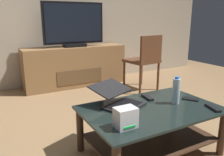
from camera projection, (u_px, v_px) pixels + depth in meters
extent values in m
plane|color=olive|center=(119.00, 143.00, 2.12)|extent=(7.68, 7.68, 0.00)
cube|color=black|center=(151.00, 109.00, 1.88)|extent=(1.10, 0.72, 0.02)
cube|color=#472D1E|center=(150.00, 137.00, 1.94)|extent=(0.97, 0.63, 0.01)
cylinder|color=#472D1E|center=(222.00, 133.00, 1.90)|extent=(0.06, 0.06, 0.38)
cylinder|color=#472D1E|center=(80.00, 130.00, 1.96)|extent=(0.06, 0.06, 0.38)
cylinder|color=#472D1E|center=(170.00, 108.00, 2.42)|extent=(0.06, 0.06, 0.38)
cube|color=olive|center=(75.00, 66.00, 3.86)|extent=(1.68, 0.43, 0.66)
cube|color=brown|center=(80.00, 77.00, 3.71)|extent=(0.75, 0.01, 0.23)
cube|color=black|center=(75.00, 45.00, 3.75)|extent=(0.35, 0.20, 0.05)
cube|color=black|center=(74.00, 23.00, 3.66)|extent=(1.00, 0.04, 0.65)
cube|color=black|center=(74.00, 23.00, 3.64)|extent=(0.93, 0.01, 0.58)
cube|color=#59331E|center=(141.00, 61.00, 3.61)|extent=(0.49, 0.49, 0.04)
cube|color=#59331E|center=(151.00, 49.00, 3.40)|extent=(0.42, 0.09, 0.40)
cylinder|color=#59331E|center=(142.00, 72.00, 3.93)|extent=(0.04, 0.04, 0.44)
cylinder|color=#59331E|center=(124.00, 75.00, 3.71)|extent=(0.04, 0.04, 0.44)
cylinder|color=#59331E|center=(158.00, 76.00, 3.63)|extent=(0.04, 0.04, 0.44)
cylinder|color=#59331E|center=(140.00, 80.00, 3.42)|extent=(0.04, 0.04, 0.44)
cube|color=black|center=(124.00, 106.00, 1.90)|extent=(0.40, 0.35, 0.02)
cube|color=black|center=(124.00, 105.00, 1.90)|extent=(0.34, 0.28, 0.00)
cube|color=black|center=(110.00, 88.00, 1.96)|extent=(0.40, 0.34, 0.07)
cube|color=#3F8CD8|center=(110.00, 88.00, 1.96)|extent=(0.35, 0.30, 0.06)
cube|color=silver|center=(126.00, 118.00, 1.53)|extent=(0.14, 0.10, 0.14)
cube|color=#19D84C|center=(130.00, 127.00, 1.50)|extent=(0.09, 0.00, 0.01)
cylinder|color=silver|center=(176.00, 91.00, 1.95)|extent=(0.06, 0.06, 0.22)
cylinder|color=blue|center=(177.00, 78.00, 1.92)|extent=(0.04, 0.04, 0.02)
cube|color=black|center=(190.00, 99.00, 2.07)|extent=(0.14, 0.16, 0.01)
cube|color=black|center=(213.00, 108.00, 1.85)|extent=(0.09, 0.17, 0.02)
cube|color=black|center=(147.00, 97.00, 2.10)|extent=(0.06, 0.16, 0.02)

